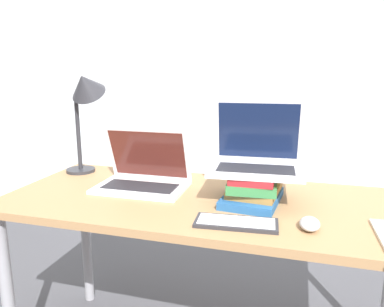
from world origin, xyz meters
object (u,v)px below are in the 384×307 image
object	(u,v)px
book_stack	(253,187)
mouse	(310,224)
wireless_keyboard	(236,223)
laptop_left	(144,176)
desk_lamp	(84,96)
laptop_on_books	(257,156)

from	to	relation	value
book_stack	mouse	bearing A→B (deg)	-45.49
wireless_keyboard	laptop_left	bearing A→B (deg)	147.50
mouse	desk_lamp	world-z (taller)	desk_lamp
laptop_left	desk_lamp	bearing A→B (deg)	161.83
laptop_on_books	wireless_keyboard	world-z (taller)	laptop_on_books
desk_lamp	laptop_on_books	bearing A→B (deg)	-8.23
laptop_left	book_stack	bearing A→B (deg)	-5.39
laptop_on_books	mouse	distance (m)	0.36
laptop_on_books	mouse	size ratio (longest dim) A/B	3.70
laptop_on_books	desk_lamp	distance (m)	0.85
laptop_left	desk_lamp	size ratio (longest dim) A/B	0.74
wireless_keyboard	mouse	xyz separation A→B (m)	(0.23, 0.03, 0.01)
laptop_on_books	wireless_keyboard	size ratio (longest dim) A/B	1.31
desk_lamp	wireless_keyboard	bearing A→B (deg)	-26.81
laptop_left	laptop_on_books	bearing A→B (deg)	-0.94
book_stack	mouse	world-z (taller)	book_stack
wireless_keyboard	mouse	world-z (taller)	mouse
laptop_left	book_stack	size ratio (longest dim) A/B	1.25
book_stack	laptop_on_books	distance (m)	0.12
wireless_keyboard	book_stack	bearing A→B (deg)	84.37
desk_lamp	laptop_left	bearing A→B (deg)	-18.17
book_stack	desk_lamp	bearing A→B (deg)	169.18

